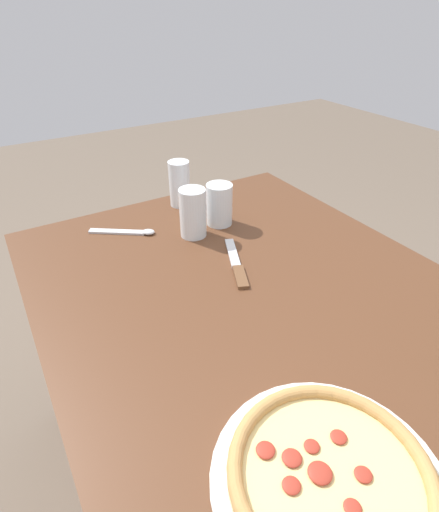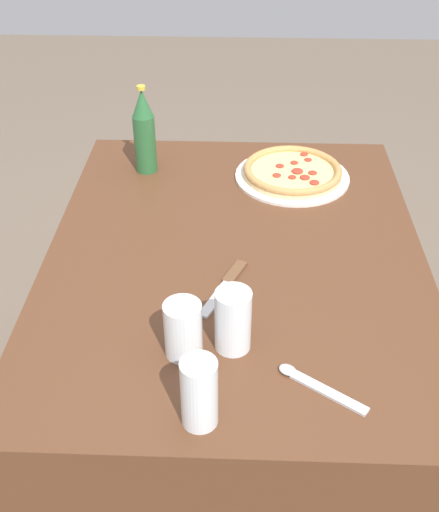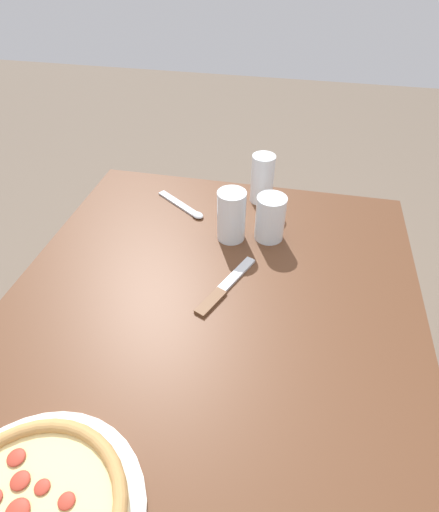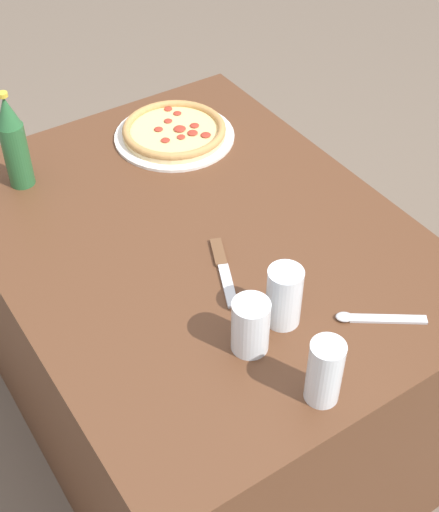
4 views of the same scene
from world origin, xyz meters
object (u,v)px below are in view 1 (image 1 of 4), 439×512
(pizza_pepperoni, at_px, (330,476))
(spoon, at_px, (129,232))
(glass_iced_tea, at_px, (193,214))
(knife, at_px, (236,265))
(glass_cola, at_px, (180,186))
(glass_lemonade, at_px, (219,205))

(pizza_pepperoni, relative_size, spoon, 1.97)
(glass_iced_tea, relative_size, knife, 0.66)
(glass_iced_tea, xyz_separation_m, spoon, (0.10, 0.15, -0.06))
(glass_cola, relative_size, spoon, 0.85)
(pizza_pepperoni, xyz_separation_m, glass_iced_tea, (0.67, -0.15, 0.05))
(glass_cola, bearing_deg, knife, 174.69)
(glass_lemonade, distance_m, glass_cola, 0.17)
(spoon, bearing_deg, glass_lemonade, -107.71)
(knife, bearing_deg, glass_lemonade, -20.28)
(knife, height_order, spoon, spoon)
(spoon, bearing_deg, knife, -149.40)
(knife, bearing_deg, glass_iced_tea, 5.23)
(glass_cola, relative_size, knife, 0.69)
(pizza_pepperoni, relative_size, glass_cola, 2.31)
(pizza_pepperoni, xyz_separation_m, spoon, (0.77, -0.00, -0.01))
(spoon, bearing_deg, glass_cola, -66.42)
(glass_lemonade, relative_size, knife, 0.58)
(pizza_pepperoni, distance_m, spoon, 0.77)
(glass_cola, height_order, spoon, glass_cola)
(glass_lemonade, height_order, knife, glass_lemonade)
(glass_lemonade, xyz_separation_m, glass_cola, (0.16, 0.04, 0.01))
(pizza_pepperoni, height_order, glass_lemonade, glass_lemonade)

